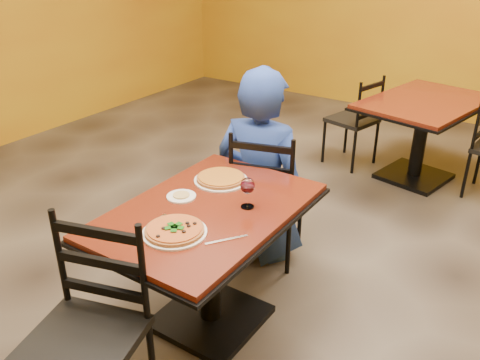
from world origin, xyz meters
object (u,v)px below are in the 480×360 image
Objects in this scene: plate_main at (175,232)px; pizza_main at (175,230)px; table_main at (208,239)px; plate_far at (221,180)px; chair_main_near at (82,343)px; pizza_far at (221,178)px; chair_second_left at (352,120)px; wine_glass at (247,192)px; diner at (261,165)px; side_plate at (181,196)px; table_second at (423,121)px; chair_main_far at (268,193)px.

pizza_main reaches higher than plate_main.
plate_far is (-0.13, 0.30, 0.20)m from table_main.
pizza_far is at bearing 79.20° from chair_main_near.
table_main is 1.41× the size of chair_second_left.
chair_second_left is at bearing 95.09° from plate_main.
wine_glass is (0.30, -0.17, 0.08)m from plate_far.
diner is 8.28× the size of side_plate.
wine_glass is (0.36, 0.11, 0.08)m from side_plate.
pizza_main is (-0.39, -2.87, 0.21)m from table_second.
chair_second_left is at bearing 77.26° from chair_main_near.
plate_main is (-0.39, -2.87, 0.20)m from table_second.
wine_glass reaches higher than chair_second_left.
table_second is at bearing 104.08° from chair_second_left.
table_main is at bearing -4.99° from side_plate.
wine_glass is (0.18, 0.98, 0.34)m from chair_main_near.
chair_main_near reaches higher than side_plate.
pizza_main is 0.37m from side_plate.
wine_glass is (0.40, -2.47, 0.40)m from chair_second_left.
plate_far is (-0.03, -0.48, 0.28)m from chair_main_far.
wine_glass is at bearing -95.73° from table_second.
pizza_far is at bearing -103.34° from table_second.
chair_second_left is at bearing -101.96° from chair_main_far.
plate_main is at bearing 69.92° from chair_main_near.
diner is 4.73× the size of pizza_far.
pizza_main is at bearing 92.91° from diner.
table_main is at bearing 80.46° from chair_main_far.
side_plate is (-0.06, -0.28, -0.02)m from pizza_far.
diner reaches higher than chair_second_left.
diner is (0.08, -1.80, 0.22)m from chair_second_left.
table_second is 2.65m from side_plate.
chair_main_near reaches higher than wine_glass.
pizza_main is (0.04, 0.57, 0.28)m from chair_main_near.
diner is 0.50m from plate_far.
chair_main_far reaches higher than pizza_far.
table_main is 0.36m from pizza_main.
diner is 0.76m from wine_glass.
chair_second_left reaches higher than plate_far.
pizza_main reaches higher than table_main.
chair_main_far reaches higher than plate_main.
table_main is 0.35m from plate_main.
chair_main_far reaches higher than side_plate.
side_plate is (-0.21, 0.30, -0.02)m from pizza_main.
chair_main_far is 3.39× the size of pizza_far.
pizza_far reaches higher than plate_main.
plate_main is at bearing -75.61° from plate_far.
plate_main is 1.72× the size of wine_glass.
chair_main_near reaches higher than plate_main.
pizza_main is (0.18, -1.07, 0.11)m from diner.
diner is 0.50m from pizza_far.
side_plate is (-0.19, 0.02, 0.20)m from table_main.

